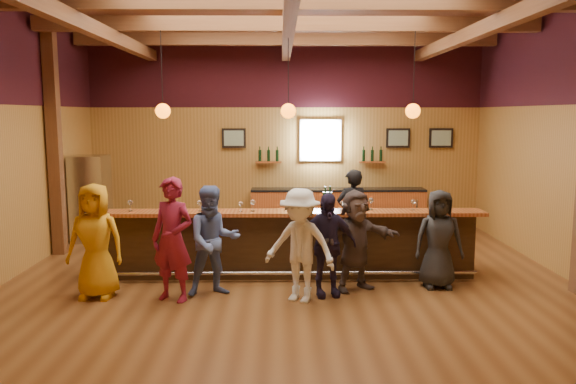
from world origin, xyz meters
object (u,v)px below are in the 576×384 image
Objects in this scene: customer_white at (300,245)px; bartender at (352,214)px; bottle_a at (325,200)px; bar_counter at (289,242)px; customer_orange at (95,241)px; customer_dark at (439,239)px; customer_brown at (355,240)px; back_bar_cabinet at (338,209)px; customer_redvest at (173,239)px; customer_navy at (326,245)px; customer_denim at (213,241)px; ice_bucket at (296,202)px; stainless_fridge at (91,198)px.

bartender is at bearing 91.09° from customer_white.
bar_counter is at bearing 163.83° from bottle_a.
bottle_a is at bearing 45.14° from bartender.
customer_orange reaches higher than customer_dark.
customer_white is at bearing -0.67° from customer_orange.
bar_counter is 1.40m from customer_brown.
back_bar_cabinet is at bearing 60.90° from customer_brown.
bartender is (2.85, 2.31, -0.06)m from customer_redvest.
back_bar_cabinet is 4.56m from customer_dark.
customer_orange is at bearing 11.96° from bartender.
bar_counter is 1.36m from customer_navy.
customer_denim is (-1.13, -1.17, 0.29)m from bar_counter.
customer_white reaches higher than customer_dark.
ice_bucket is at bearing 22.43° from customer_orange.
customer_redvest reaches higher than back_bar_cabinet.
bottle_a is at bearing 20.94° from customer_orange.
customer_redvest is (1.14, -0.14, 0.05)m from customer_orange.
customer_brown is at bearing 31.92° from customer_redvest.
ice_bucket is 0.49m from bottle_a.
customer_redvest is 0.60m from customer_denim.
customer_denim is 1.65m from customer_navy.
bottle_a is at bearing -99.07° from back_bar_cabinet.
back_bar_cabinet is at bearing 71.66° from bar_counter.
bottle_a is at bearing 90.17° from customer_brown.
stainless_fridge is at bearing -32.78° from bartender.
customer_dark is at bearing 1.44° from customer_navy.
customer_orange is 4.54m from bartender.
bartender is (-1.11, 1.76, 0.07)m from customer_dark.
customer_dark is 0.91× the size of bartender.
bartender is at bearing 24.22° from customer_denim.
customer_denim is 3.10m from bartender.
customer_orange is at bearing -70.66° from stainless_fridge.
bar_counter is 2.44m from customer_dark.
ice_bucket is at bearing 30.67° from bartender.
back_bar_cabinet is (1.18, 3.57, -0.05)m from bar_counter.
customer_denim is 1.06× the size of customer_brown.
bottle_a is (4.70, -2.62, 0.36)m from stainless_fridge.
stainless_fridge is 7.26× the size of ice_bucket.
customer_orange is at bearing -162.33° from bottle_a.
bar_counter is 1.52m from bartender.
customer_navy is (0.39, 0.23, -0.05)m from customer_white.
stainless_fridge is 4.69m from customer_denim.
customer_white is 1.29m from ice_bucket.
bartender is (3.99, 2.17, -0.01)m from customer_orange.
back_bar_cabinet is 2.47× the size of customer_white.
customer_orange is 3.34m from customer_navy.
stainless_fridge reaches higher than customer_redvest.
customer_redvest is at bearing -175.38° from customer_denim.
back_bar_cabinet is 5.28m from customer_denim.
customer_dark is (1.75, 0.39, -0.01)m from customer_navy.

